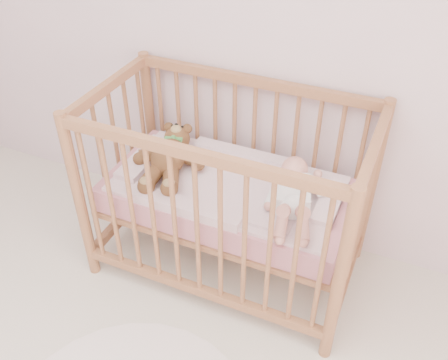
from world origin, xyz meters
The scene contains 5 objects.
crib centered at (0.10, 1.60, 0.50)m, with size 1.36×0.76×1.00m, color #AF6F4A, non-canonical shape.
mattress centered at (0.10, 1.60, 0.49)m, with size 1.22×0.62×0.13m, color pink.
blanket centered at (0.10, 1.60, 0.56)m, with size 1.10×0.58×0.06m, color pink, non-canonical shape.
baby centered at (0.44, 1.58, 0.64)m, with size 0.28×0.59×0.14m, color white, non-canonical shape.
teddy_bear centered at (-0.22, 1.58, 0.65)m, with size 0.39×0.55×0.15m, color brown, non-canonical shape.
Camera 1 is at (0.87, -0.20, 2.08)m, focal length 40.00 mm.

